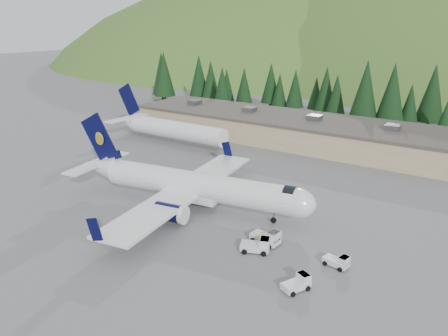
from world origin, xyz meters
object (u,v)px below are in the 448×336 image
(terminal_building, at_px, (291,129))
(baggage_tug_d, at_px, (258,246))
(airliner, at_px, (192,186))
(baggage_tug_c, at_px, (298,283))
(ramp_worker, at_px, (260,240))
(baggage_tug_a, at_px, (268,238))
(baggage_tug_b, at_px, (338,261))
(second_airliner, at_px, (166,128))

(terminal_building, relative_size, baggage_tug_d, 20.48)
(airliner, height_order, baggage_tug_c, airliner)
(baggage_tug_c, bearing_deg, ramp_worker, 80.47)
(baggage_tug_a, distance_m, terminal_building, 45.05)
(baggage_tug_a, xyz_separation_m, baggage_tug_d, (-0.05, -2.11, -0.04))
(baggage_tug_b, relative_size, baggage_tug_d, 0.79)
(second_airliner, relative_size, ramp_worker, 15.39)
(airliner, relative_size, baggage_tug_c, 11.66)
(airliner, distance_m, terminal_building, 38.37)
(baggage_tug_c, relative_size, terminal_building, 0.04)
(airliner, distance_m, ramp_worker, 13.95)
(second_airliner, distance_m, terminal_building, 25.55)
(baggage_tug_b, relative_size, terminal_building, 0.04)
(baggage_tug_b, bearing_deg, airliner, 179.93)
(baggage_tug_c, relative_size, ramp_worker, 1.67)
(second_airliner, relative_size, baggage_tug_b, 10.07)
(airliner, bearing_deg, baggage_tug_b, -18.38)
(baggage_tug_b, height_order, terminal_building, terminal_building)
(baggage_tug_b, xyz_separation_m, terminal_building, (-25.61, 41.71, 2.01))
(terminal_building, xyz_separation_m, ramp_worker, (17.01, -42.71, -1.73))
(airliner, height_order, baggage_tug_d, airliner)
(baggage_tug_a, distance_m, baggage_tug_c, 8.89)
(second_airliner, distance_m, baggage_tug_c, 54.05)
(baggage_tug_a, xyz_separation_m, baggage_tug_b, (8.26, -0.18, -0.17))
(baggage_tug_c, distance_m, ramp_worker, 8.41)
(airliner, relative_size, ramp_worker, 19.52)
(baggage_tug_a, bearing_deg, ramp_worker, -100.57)
(baggage_tug_b, xyz_separation_m, baggage_tug_d, (-8.30, -1.92, 0.13))
(baggage_tug_a, relative_size, baggage_tug_c, 1.14)
(baggage_tug_a, height_order, baggage_tug_b, baggage_tug_a)
(baggage_tug_c, distance_m, baggage_tug_d, 7.66)
(baggage_tug_a, xyz_separation_m, baggage_tug_c, (6.53, -6.03, -0.14))
(baggage_tug_b, distance_m, baggage_tug_c, 6.10)
(baggage_tug_d, bearing_deg, baggage_tug_a, 66.01)
(ramp_worker, bearing_deg, baggage_tug_d, 104.61)
(airliner, distance_m, baggage_tug_a, 13.96)
(second_airliner, height_order, terminal_building, second_airliner)
(second_airliner, height_order, baggage_tug_d, second_airliner)
(second_airliner, xyz_separation_m, baggage_tug_c, (43.79, -31.56, -2.68))
(baggage_tug_a, bearing_deg, baggage_tug_b, 4.34)
(second_airliner, xyz_separation_m, baggage_tug_b, (45.52, -25.71, -2.71))
(terminal_building, bearing_deg, ramp_worker, -68.28)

